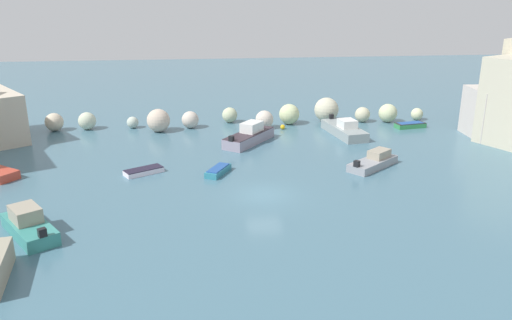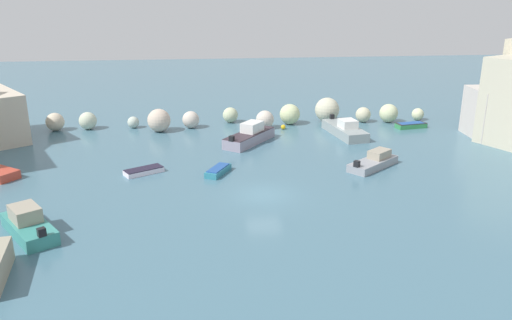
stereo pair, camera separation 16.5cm
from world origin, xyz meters
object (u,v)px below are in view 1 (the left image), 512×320
Objects in this scene: moored_boat_5 at (344,129)px; moored_boat_0 at (144,171)px; moored_boat_6 at (374,161)px; moored_boat_4 at (29,225)px; moored_boat_2 at (218,171)px; moored_boat_3 at (410,125)px; moored_boat_1 at (249,136)px; channel_buoy at (283,127)px.

moored_boat_0 is at bearing -72.85° from moored_boat_5.
moored_boat_4 is at bearing 162.65° from moored_boat_6.
moored_boat_2 is 0.89× the size of moored_boat_3.
moored_boat_5 is (19.50, 9.48, 0.37)m from moored_boat_0.
moored_boat_2 is 15.29m from moored_boat_4.
moored_boat_4 is at bearing 23.67° from moored_boat_3.
moored_boat_4 is 0.75× the size of moored_boat_5.
moored_boat_1 is 2.08× the size of moored_boat_2.
channel_buoy is 0.07× the size of moored_boat_5.
channel_buoy is 0.08× the size of moored_boat_1.
moored_boat_2 is (-3.48, -8.60, -0.43)m from moored_boat_1.
moored_boat_5 is at bearing 176.41° from moored_boat_0.
moored_boat_3 is at bearing 173.28° from moored_boat_0.
moored_boat_5 is 1.39× the size of moored_boat_6.
moored_boat_3 is 0.68× the size of moored_boat_6.
moored_boat_5 is at bearing -27.28° from channel_buoy.
moored_boat_6 is at bearing -10.81° from moored_boat_5.
moored_boat_0 is 0.64× the size of moored_boat_6.
moored_boat_1 reaches higher than moored_boat_5.
moored_boat_3 is at bearing 147.79° from moored_boat_2.
channel_buoy is at bearing -166.84° from moored_boat_0.
moored_boat_2 is at bearing -119.72° from channel_buoy.
moored_boat_1 reaches higher than moored_boat_3.
moored_boat_2 is at bearing -164.73° from moored_boat_1.
moored_boat_4 is (-19.49, -22.85, 0.39)m from channel_buoy.
moored_boat_3 is 0.65× the size of moored_boat_4.
moored_boat_1 is at bearing -169.90° from moored_boat_0.
moored_boat_0 is 0.46× the size of moored_boat_5.
moored_boat_4 is (-11.91, -9.57, 0.37)m from moored_boat_2.
moored_boat_4 is 26.87m from moored_boat_6.
moored_boat_1 reaches higher than moored_boat_6.
moored_boat_6 is (19.14, -0.58, 0.25)m from moored_boat_0.
moored_boat_5 is (5.91, -3.05, 0.34)m from channel_buoy.
channel_buoy is at bearing -13.57° from moored_boat_3.
channel_buoy reaches higher than moored_boat_0.
moored_boat_1 is (-4.10, -4.67, 0.45)m from channel_buoy.
moored_boat_4 is (-15.39, -18.18, -0.06)m from moored_boat_1.
moored_boat_1 reaches higher than moored_boat_2.
moored_boat_0 is 0.62× the size of moored_boat_4.
moored_boat_1 is 23.82m from moored_boat_4.
moored_boat_5 reaches higher than moored_boat_2.
moored_boat_5 is at bearing -86.18° from moored_boat_4.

